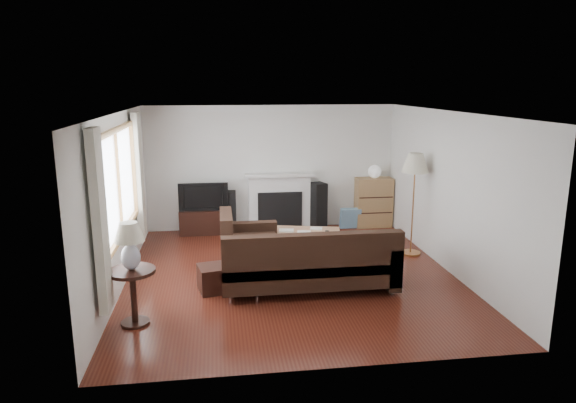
{
  "coord_description": "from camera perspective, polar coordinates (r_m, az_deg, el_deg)",
  "views": [
    {
      "loc": [
        -1.08,
        -7.47,
        2.9
      ],
      "look_at": [
        0.0,
        0.3,
        1.1
      ],
      "focal_mm": 32.0,
      "sensor_mm": 36.0,
      "label": 1
    }
  ],
  "objects": [
    {
      "name": "speaker_left",
      "position": [
        10.33,
        -6.42,
        -1.1
      ],
      "size": [
        0.24,
        0.28,
        0.82
      ],
      "primitive_type": "cube",
      "rotation": [
        0.0,
        0.0,
        -0.04
      ],
      "color": "black",
      "rests_on": "ground"
    },
    {
      "name": "footstool",
      "position": [
        7.5,
        -8.17,
        -8.44
      ],
      "size": [
        0.52,
        0.52,
        0.37
      ],
      "primitive_type": "cube",
      "rotation": [
        0.0,
        0.0,
        0.21
      ],
      "color": "black",
      "rests_on": "ground"
    },
    {
      "name": "table_lamp",
      "position": [
        6.45,
        -17.15,
        -4.8
      ],
      "size": [
        0.36,
        0.36,
        0.58
      ],
      "primitive_type": "cube",
      "color": "silver",
      "rests_on": "side_table"
    },
    {
      "name": "coffee_table",
      "position": [
        8.74,
        1.68,
        -4.81
      ],
      "size": [
        1.35,
        0.93,
        0.48
      ],
      "primitive_type": "cube",
      "rotation": [
        0.0,
        0.0,
        -0.22
      ],
      "color": "#9F6D4C",
      "rests_on": "ground"
    },
    {
      "name": "fireplace",
      "position": [
        10.45,
        -0.95,
        0.06
      ],
      "size": [
        1.4,
        0.26,
        1.15
      ],
      "primitive_type": "cube",
      "color": "white",
      "rests_on": "room"
    },
    {
      "name": "television",
      "position": [
        10.21,
        -9.37,
        0.64
      ],
      "size": [
        0.96,
        0.13,
        0.55
      ],
      "primitive_type": "imported",
      "color": "black",
      "rests_on": "tv_stand"
    },
    {
      "name": "floor_lamp",
      "position": [
        9.04,
        13.73,
        -0.33
      ],
      "size": [
        0.46,
        0.46,
        1.77
      ],
      "primitive_type": "cube",
      "rotation": [
        0.0,
        0.0,
        -0.02
      ],
      "color": "#AD713C",
      "rests_on": "ground"
    },
    {
      "name": "globe_lamp",
      "position": [
        10.64,
        9.6,
        3.29
      ],
      "size": [
        0.27,
        0.27,
        0.27
      ],
      "primitive_type": "sphere",
      "color": "white",
      "rests_on": "bookshelf"
    },
    {
      "name": "room",
      "position": [
        7.73,
        0.31,
        0.59
      ],
      "size": [
        5.1,
        5.6,
        2.54
      ],
      "color": "#4A1A10",
      "rests_on": "ground"
    },
    {
      "name": "sectional_sofa",
      "position": [
        7.42,
        2.32,
        -6.5
      ],
      "size": [
        2.7,
        1.97,
        0.87
      ],
      "primitive_type": "cube",
      "color": "black",
      "rests_on": "ground"
    },
    {
      "name": "side_table",
      "position": [
        6.67,
        -16.78,
        -10.11
      ],
      "size": [
        0.57,
        0.57,
        0.71
      ],
      "primitive_type": "cube",
      "color": "black",
      "rests_on": "ground"
    },
    {
      "name": "speaker_right",
      "position": [
        10.49,
        3.36,
        -0.48
      ],
      "size": [
        0.35,
        0.39,
        0.95
      ],
      "primitive_type": "cube",
      "rotation": [
        0.0,
        0.0,
        0.34
      ],
      "color": "black",
      "rests_on": "ground"
    },
    {
      "name": "bookshelf",
      "position": [
        10.77,
        9.47,
        -0.09
      ],
      "size": [
        0.74,
        0.35,
        1.02
      ],
      "primitive_type": "cube",
      "color": "#9B7548",
      "rests_on": "ground"
    },
    {
      "name": "curtain_far",
      "position": [
        9.02,
        -16.23,
        2.82
      ],
      "size": [
        0.1,
        0.35,
        2.1
      ],
      "primitive_type": "cube",
      "color": "beige",
      "rests_on": "room"
    },
    {
      "name": "curtain_near",
      "position": [
        6.09,
        -20.17,
        -2.15
      ],
      "size": [
        0.1,
        0.35,
        2.1
      ],
      "primitive_type": "cube",
      "color": "beige",
      "rests_on": "room"
    },
    {
      "name": "tv_stand",
      "position": [
        10.33,
        -9.26,
        -2.17
      ],
      "size": [
        0.97,
        0.44,
        0.48
      ],
      "primitive_type": "cube",
      "color": "black",
      "rests_on": "ground"
    },
    {
      "name": "window",
      "position": [
        7.52,
        -18.27,
        1.92
      ],
      "size": [
        0.12,
        2.74,
        1.54
      ],
      "primitive_type": "cube",
      "color": "brown",
      "rests_on": "room"
    }
  ]
}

